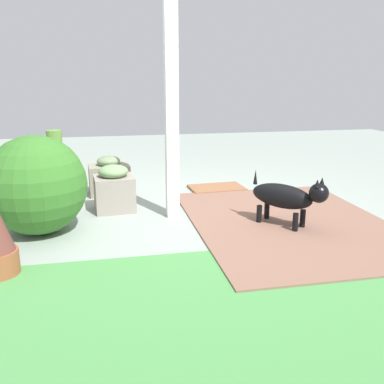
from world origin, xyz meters
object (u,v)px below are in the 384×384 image
(stone_planter_nearest, at_px, (109,177))
(dog, at_px, (287,196))
(porch_pillar, at_px, (172,110))
(round_shrub, at_px, (36,185))
(terracotta_pot_tall, at_px, (57,176))
(stone_planter_near, at_px, (114,189))
(doormat, at_px, (217,188))

(stone_planter_nearest, xyz_separation_m, dog, (-1.55, 1.51, 0.09))
(porch_pillar, xyz_separation_m, stone_planter_nearest, (0.59, -0.97, -0.83))
(round_shrub, height_order, terracotta_pot_tall, round_shrub)
(dog, bearing_deg, terracotta_pot_tall, -32.42)
(stone_planter_nearest, distance_m, stone_planter_near, 0.66)
(terracotta_pot_tall, distance_m, dog, 2.50)
(stone_planter_nearest, relative_size, dog, 0.73)
(porch_pillar, relative_size, terracotta_pot_tall, 2.65)
(stone_planter_nearest, height_order, round_shrub, round_shrub)
(porch_pillar, distance_m, doormat, 1.54)
(porch_pillar, height_order, stone_planter_near, porch_pillar)
(terracotta_pot_tall, bearing_deg, stone_planter_nearest, -163.38)
(porch_pillar, height_order, terracotta_pot_tall, porch_pillar)
(porch_pillar, bearing_deg, dog, 150.60)
(stone_planter_near, distance_m, doormat, 1.41)
(stone_planter_near, xyz_separation_m, doormat, (-1.25, -0.61, -0.21))
(doormat, bearing_deg, porch_pillar, 53.09)
(stone_planter_nearest, bearing_deg, porch_pillar, 121.37)
(doormat, bearing_deg, terracotta_pot_tall, 3.84)
(round_shrub, bearing_deg, doormat, -149.11)
(round_shrub, bearing_deg, stone_planter_nearest, -118.01)
(stone_planter_nearest, bearing_deg, stone_planter_near, 93.14)
(terracotta_pot_tall, distance_m, doormat, 1.87)
(round_shrub, height_order, dog, round_shrub)
(stone_planter_nearest, relative_size, doormat, 0.74)
(porch_pillar, bearing_deg, doormat, -126.91)
(doormat, bearing_deg, round_shrub, 30.89)
(round_shrub, relative_size, dog, 1.32)
(stone_planter_near, bearing_deg, dog, 150.53)
(porch_pillar, xyz_separation_m, stone_planter_near, (0.55, -0.32, -0.81))
(stone_planter_near, height_order, terracotta_pot_tall, terracotta_pot_tall)
(terracotta_pot_tall, bearing_deg, doormat, -176.16)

